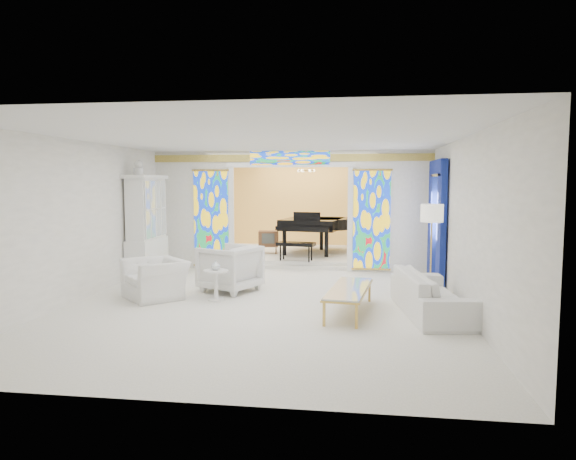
# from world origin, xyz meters

# --- Properties ---
(floor) EXTENTS (12.00, 12.00, 0.00)m
(floor) POSITION_xyz_m (0.00, 0.00, 0.00)
(floor) COLOR white
(floor) RESTS_ON ground
(ceiling) EXTENTS (7.00, 12.00, 0.02)m
(ceiling) POSITION_xyz_m (0.00, 0.00, 3.00)
(ceiling) COLOR silver
(ceiling) RESTS_ON wall_back
(wall_back) EXTENTS (7.00, 0.02, 3.00)m
(wall_back) POSITION_xyz_m (0.00, 6.00, 1.50)
(wall_back) COLOR white
(wall_back) RESTS_ON floor
(wall_front) EXTENTS (7.00, 0.02, 3.00)m
(wall_front) POSITION_xyz_m (0.00, -6.00, 1.50)
(wall_front) COLOR white
(wall_front) RESTS_ON floor
(wall_left) EXTENTS (0.02, 12.00, 3.00)m
(wall_left) POSITION_xyz_m (-3.50, 0.00, 1.50)
(wall_left) COLOR white
(wall_left) RESTS_ON floor
(wall_right) EXTENTS (0.02, 12.00, 3.00)m
(wall_right) POSITION_xyz_m (3.50, 0.00, 1.50)
(wall_right) COLOR white
(wall_right) RESTS_ON floor
(partition_wall) EXTENTS (7.00, 0.22, 3.00)m
(partition_wall) POSITION_xyz_m (0.00, 2.00, 1.65)
(partition_wall) COLOR white
(partition_wall) RESTS_ON floor
(stained_glass_left) EXTENTS (0.90, 0.04, 2.40)m
(stained_glass_left) POSITION_xyz_m (-2.03, 1.89, 1.30)
(stained_glass_left) COLOR gold
(stained_glass_left) RESTS_ON partition_wall
(stained_glass_right) EXTENTS (0.90, 0.04, 2.40)m
(stained_glass_right) POSITION_xyz_m (2.03, 1.89, 1.30)
(stained_glass_right) COLOR gold
(stained_glass_right) RESTS_ON partition_wall
(stained_glass_transom) EXTENTS (2.00, 0.04, 0.34)m
(stained_glass_transom) POSITION_xyz_m (0.00, 1.89, 2.82)
(stained_glass_transom) COLOR gold
(stained_glass_transom) RESTS_ON partition_wall
(alcove_platform) EXTENTS (6.80, 3.80, 0.18)m
(alcove_platform) POSITION_xyz_m (0.00, 4.10, 0.09)
(alcove_platform) COLOR white
(alcove_platform) RESTS_ON floor
(gold_curtain_back) EXTENTS (6.70, 0.10, 2.90)m
(gold_curtain_back) POSITION_xyz_m (0.00, 5.88, 1.50)
(gold_curtain_back) COLOR #F3B654
(gold_curtain_back) RESTS_ON wall_back
(chandelier) EXTENTS (0.48, 0.48, 0.30)m
(chandelier) POSITION_xyz_m (0.20, 4.00, 2.55)
(chandelier) COLOR gold
(chandelier) RESTS_ON ceiling
(blue_drapes) EXTENTS (0.14, 1.85, 2.65)m
(blue_drapes) POSITION_xyz_m (3.40, 0.70, 1.58)
(blue_drapes) COLOR navy
(blue_drapes) RESTS_ON wall_right
(china_cabinet) EXTENTS (0.56, 1.46, 2.72)m
(china_cabinet) POSITION_xyz_m (-3.22, 0.60, 1.17)
(china_cabinet) COLOR white
(china_cabinet) RESTS_ON floor
(armchair_left) EXTENTS (1.51, 1.51, 0.74)m
(armchair_left) POSITION_xyz_m (-2.16, -1.53, 0.37)
(armchair_left) COLOR white
(armchair_left) RESTS_ON floor
(armchair_right) EXTENTS (1.37, 1.36, 0.95)m
(armchair_right) POSITION_xyz_m (-0.89, -0.73, 0.47)
(armchair_right) COLOR white
(armchair_right) RESTS_ON floor
(sofa) EXTENTS (1.25, 2.51, 0.70)m
(sofa) POSITION_xyz_m (2.95, -2.05, 0.35)
(sofa) COLOR white
(sofa) RESTS_ON floor
(side_table) EXTENTS (0.61, 0.61, 0.58)m
(side_table) POSITION_xyz_m (-0.94, -1.58, 0.38)
(side_table) COLOR white
(side_table) RESTS_ON floor
(vase) EXTENTS (0.23, 0.23, 0.18)m
(vase) POSITION_xyz_m (-0.94, -1.58, 0.67)
(vase) COLOR silver
(vase) RESTS_ON side_table
(coffee_table) EXTENTS (0.85, 2.02, 0.44)m
(coffee_table) POSITION_xyz_m (1.56, -2.18, 0.40)
(coffee_table) COLOR silver
(coffee_table) RESTS_ON floor
(floor_lamp) EXTENTS (0.57, 0.57, 1.79)m
(floor_lamp) POSITION_xyz_m (3.13, -0.49, 1.53)
(floor_lamp) COLOR gold
(floor_lamp) RESTS_ON floor
(grand_piano) EXTENTS (2.23, 3.13, 1.21)m
(grand_piano) POSITION_xyz_m (0.55, 4.01, 1.00)
(grand_piano) COLOR black
(grand_piano) RESTS_ON alcove_platform
(tv_console) EXTENTS (0.60, 0.44, 0.65)m
(tv_console) POSITION_xyz_m (-0.84, 3.60, 0.60)
(tv_console) COLOR #54311E
(tv_console) RESTS_ON alcove_platform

